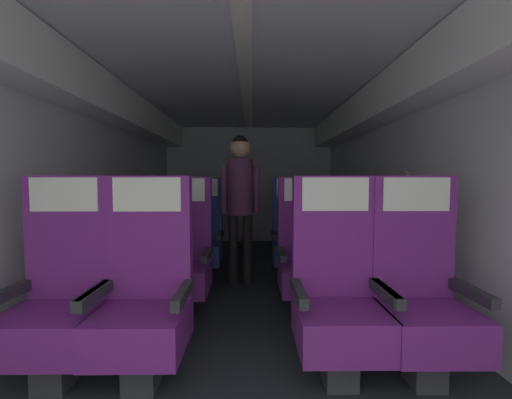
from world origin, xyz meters
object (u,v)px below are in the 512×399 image
(seat_a_left_window, at_px, (59,298))
(seat_c_right_window, at_px, (294,238))
(seat_a_right_window, at_px, (338,296))
(seat_b_left_window, at_px, (125,258))
(seat_a_left_aisle, at_px, (144,298))
(seat_b_right_window, at_px, (308,258))
(seat_c_left_window, at_px, (157,238))
(seat_b_left_aisle, at_px, (181,258))
(seat_b_right_aisle, at_px, (366,257))
(seat_c_right_aisle, at_px, (338,238))
(flight_attendant, at_px, (240,193))
(seat_a_right_aisle, at_px, (421,296))
(seat_c_left_aisle, at_px, (200,238))

(seat_a_left_window, relative_size, seat_c_right_window, 1.00)
(seat_a_right_window, height_order, seat_b_left_window, same)
(seat_a_left_aisle, xyz_separation_m, seat_b_right_window, (1.10, 0.94, 0.00))
(seat_a_left_window, bearing_deg, seat_c_left_window, 89.90)
(seat_b_left_aisle, relative_size, seat_b_right_aisle, 1.00)
(seat_b_left_aisle, bearing_deg, seat_c_right_aisle, 30.48)
(seat_b_left_window, bearing_deg, seat_b_right_window, -0.28)
(seat_a_left_window, height_order, seat_c_right_window, same)
(seat_c_right_window, bearing_deg, seat_b_right_aisle, -61.76)
(seat_c_left_window, relative_size, flight_attendant, 0.72)
(seat_a_right_aisle, distance_m, seat_c_left_aisle, 2.44)
(seat_a_left_window, height_order, seat_c_left_aisle, same)
(seat_b_right_aisle, relative_size, seat_c_right_window, 1.00)
(seat_a_left_window, distance_m, seat_a_left_aisle, 0.49)
(flight_attendant, bearing_deg, seat_b_left_aisle, 54.00)
(seat_b_right_aisle, relative_size, seat_c_left_aisle, 1.00)
(seat_a_left_aisle, relative_size, seat_b_left_window, 1.00)
(seat_a_left_aisle, height_order, seat_a_right_aisle, same)
(seat_a_right_window, distance_m, seat_b_left_aisle, 1.43)
(seat_b_left_aisle, xyz_separation_m, seat_c_left_aisle, (0.01, 0.94, 0.00))
(seat_c_right_window, bearing_deg, seat_b_left_window, -149.31)
(seat_c_right_window, relative_size, flight_attendant, 0.72)
(seat_a_left_aisle, height_order, seat_b_left_aisle, same)
(seat_b_left_aisle, height_order, seat_c_right_aisle, same)
(seat_b_right_window, xyz_separation_m, seat_c_left_window, (-1.59, 0.95, 0.00))
(seat_a_left_aisle, bearing_deg, seat_b_right_aisle, 30.43)
(seat_b_left_aisle, height_order, seat_b_right_aisle, same)
(seat_b_left_window, relative_size, seat_c_right_aisle, 1.00)
(seat_b_right_window, bearing_deg, seat_c_left_window, 149.10)
(seat_a_right_window, xyz_separation_m, seat_c_left_aisle, (-1.10, 1.85, 0.00))
(seat_a_right_aisle, relative_size, seat_c_left_aisle, 1.00)
(seat_b_left_window, xyz_separation_m, seat_b_right_window, (1.58, -0.01, 0.00))
(seat_c_left_window, xyz_separation_m, seat_c_right_aisle, (2.10, -0.01, 0.00))
(seat_b_left_window, height_order, seat_c_left_window, same)
(seat_a_left_aisle, xyz_separation_m, seat_c_right_aisle, (1.61, 1.87, 0.00))
(seat_b_right_aisle, height_order, seat_b_right_window, same)
(seat_b_left_window, relative_size, flight_attendant, 0.72)
(seat_c_left_window, distance_m, seat_c_right_window, 1.59)
(seat_b_right_aisle, bearing_deg, seat_c_right_aisle, 89.81)
(seat_c_left_aisle, bearing_deg, seat_a_left_window, -105.18)
(seat_a_right_window, distance_m, seat_c_right_window, 1.87)
(seat_b_right_window, bearing_deg, seat_a_right_window, -89.06)
(seat_c_left_window, bearing_deg, seat_b_right_aisle, -24.20)
(seat_a_right_aisle, relative_size, seat_b_left_window, 1.00)
(seat_b_left_window, height_order, seat_b_right_window, same)
(seat_b_right_window, xyz_separation_m, seat_c_right_window, (0.00, 0.95, 0.00))
(seat_b_right_window, bearing_deg, seat_c_left_aisle, 139.29)
(seat_a_right_aisle, xyz_separation_m, seat_b_left_window, (-2.08, 0.94, 0.00))
(seat_a_left_window, xyz_separation_m, flight_attendant, (0.97, 1.75, 0.54))
(seat_b_left_window, height_order, seat_b_left_aisle, same)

